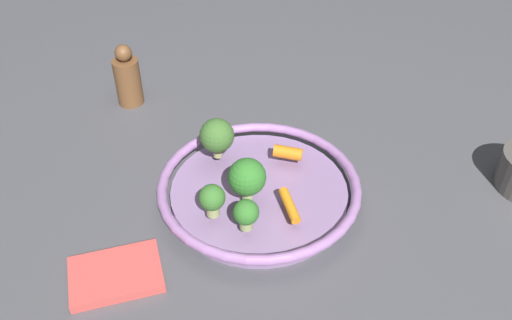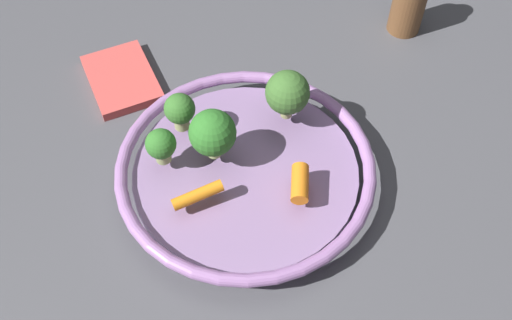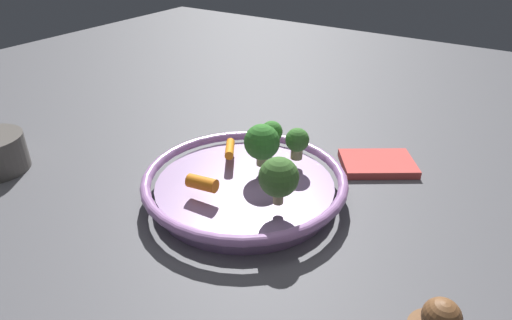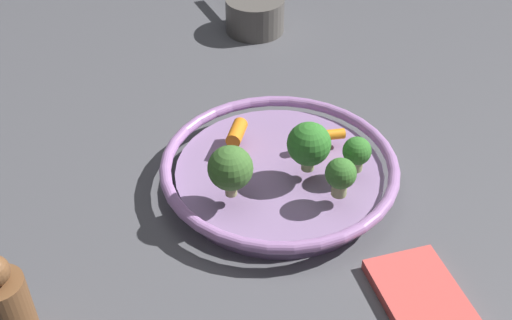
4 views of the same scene
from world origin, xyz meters
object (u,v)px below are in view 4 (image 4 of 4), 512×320
broccoli_floret_edge (357,152)px  baby_carrot_near_rim (323,135)px  pepper_mill (7,308)px  serving_bowl (279,171)px  broccoli_floret_mid (230,168)px  dish_towel (421,296)px  broccoli_floret_large (309,144)px  broccoli_floret_small (341,175)px  baby_carrot_left (237,132)px  saucepan (254,14)px

broccoli_floret_edge → baby_carrot_near_rim: bearing=47.8°
baby_carrot_near_rim → broccoli_floret_edge: (-0.05, -0.06, 0.02)m
pepper_mill → serving_bowl: bearing=-30.2°
broccoli_floret_mid → dish_towel: bearing=-103.5°
broccoli_floret_mid → broccoli_floret_large: bearing=-45.3°
broccoli_floret_mid → broccoli_floret_edge: 0.17m
broccoli_floret_mid → broccoli_floret_small: (0.04, -0.13, -0.01)m
serving_bowl → broccoli_floret_large: (-0.01, -0.04, 0.06)m
baby_carrot_left → broccoli_floret_small: size_ratio=0.88×
serving_bowl → broccoli_floret_small: bearing=-115.3°
serving_bowl → broccoli_floret_edge: 0.11m
broccoli_floret_edge → broccoli_floret_large: bearing=107.1°
broccoli_floret_large → saucepan: bearing=26.5°
baby_carrot_left → dish_towel: 0.34m
broccoli_floret_small → pepper_mill: size_ratio=0.42×
baby_carrot_left → baby_carrot_near_rim: size_ratio=0.76×
baby_carrot_near_rim → broccoli_floret_edge: broccoli_floret_edge is taller
broccoli_floret_large → dish_towel: 0.23m
baby_carrot_left → broccoli_floret_large: (-0.03, -0.11, 0.03)m
serving_bowl → baby_carrot_left: size_ratio=6.89×
broccoli_floret_mid → saucepan: 0.53m
baby_carrot_left → broccoli_floret_mid: broccoli_floret_mid is taller
broccoli_floret_edge → broccoli_floret_small: size_ratio=0.92×
baby_carrot_near_rim → broccoli_floret_edge: size_ratio=1.26×
pepper_mill → dish_towel: size_ratio=1.00×
saucepan → serving_bowl: bearing=-157.7°
serving_bowl → dish_towel: (-0.15, -0.21, -0.02)m
serving_bowl → broccoli_floret_large: size_ratio=4.63×
baby_carrot_near_rim → broccoli_floret_mid: broccoli_floret_mid is taller
broccoli_floret_mid → dish_towel: (-0.06, -0.25, -0.08)m
pepper_mill → dish_towel: bearing=-65.0°
serving_bowl → saucepan: 0.46m
baby_carrot_near_rim → saucepan: 0.42m
baby_carrot_near_rim → broccoli_floret_mid: size_ratio=0.87×
pepper_mill → broccoli_floret_mid: bearing=-31.9°
broccoli_floret_large → broccoli_floret_edge: broccoli_floret_large is taller
baby_carrot_near_rim → broccoli_floret_large: 0.08m
broccoli_floret_mid → pepper_mill: pepper_mill is taller
baby_carrot_near_rim → broccoli_floret_large: bearing=175.7°
serving_bowl → broccoli_floret_small: broccoli_floret_small is taller
serving_bowl → dish_towel: size_ratio=2.54×
broccoli_floret_large → saucepan: broccoli_floret_large is taller
broccoli_floret_mid → saucepan: size_ratio=0.41×
baby_carrot_left → pepper_mill: bearing=161.1°
baby_carrot_left → saucepan: bearing=14.6°
broccoli_floret_large → broccoli_floret_small: size_ratio=1.30×
saucepan → pepper_mill: bearing=178.4°
broccoli_floret_small → dish_towel: (-0.10, -0.12, -0.07)m
baby_carrot_left → broccoli_floret_mid: size_ratio=0.66×
dish_towel → baby_carrot_left: bearing=58.6°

